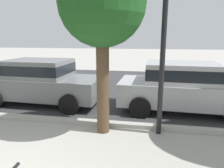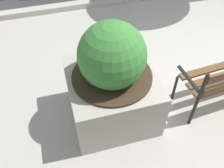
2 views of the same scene
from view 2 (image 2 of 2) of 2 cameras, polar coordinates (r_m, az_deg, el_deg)
name	(u,v)px [view 2 (image 2 of 2)]	position (r m, az deg, el deg)	size (l,w,h in m)	color
concrete_planter	(112,83)	(3.12, 0.00, 0.31)	(1.09, 1.09, 1.47)	#A8A399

